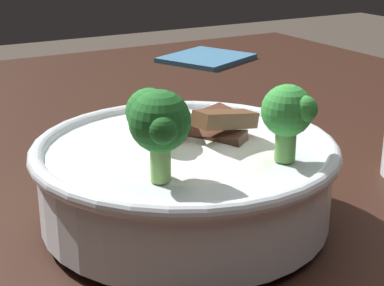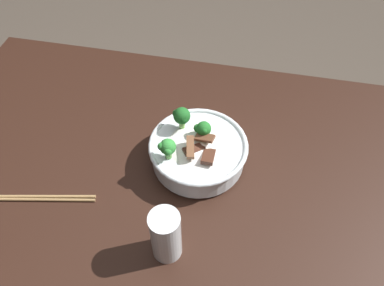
% 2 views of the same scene
% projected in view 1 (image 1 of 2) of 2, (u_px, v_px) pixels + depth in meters
% --- Properties ---
extents(rice_bowl, '(0.23, 0.23, 0.13)m').
position_uv_depth(rice_bowl, '(186.00, 172.00, 0.47)').
color(rice_bowl, silver).
rests_on(rice_bowl, dining_table).
extents(folded_napkin, '(0.17, 0.17, 0.01)m').
position_uv_depth(folded_napkin, '(206.00, 58.00, 1.06)').
color(folded_napkin, '#386689').
rests_on(folded_napkin, dining_table).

